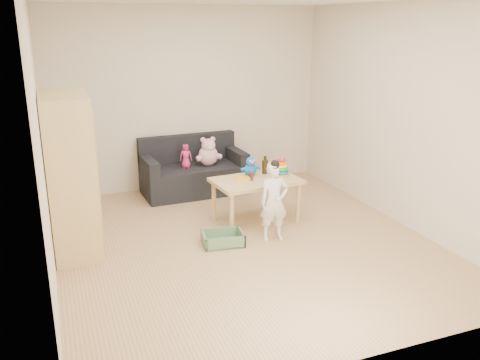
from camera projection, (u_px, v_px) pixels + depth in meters
name	position (u px, v px, depth m)	size (l,w,h in m)	color
room	(244.00, 128.00, 5.32)	(4.50, 4.50, 4.50)	tan
wardrobe	(71.00, 175.00, 5.29)	(0.47, 0.93, 1.68)	#DDB879
sofa	(194.00, 179.00, 7.29)	(1.44, 0.72, 0.41)	black
play_table	(256.00, 200.00, 6.23)	(1.03, 0.65, 0.54)	tan
storage_bin	(223.00, 238.00, 5.64)	(0.45, 0.34, 0.13)	#5D7F5C
toddler	(274.00, 203.00, 5.66)	(0.32, 0.22, 0.88)	white
pink_bear	(208.00, 153.00, 7.22)	(0.30, 0.26, 0.35)	#EBADBB
doll	(186.00, 156.00, 7.08)	(0.17, 0.11, 0.34)	#E72B6F
ring_stacker	(282.00, 169.00, 6.30)	(0.18, 0.18, 0.21)	#FFB90D
brown_bottle	(265.00, 166.00, 6.36)	(0.08, 0.08, 0.22)	black
blue_plush	(250.00, 166.00, 6.26)	(0.20, 0.16, 0.25)	blue
wooden_figure	(252.00, 176.00, 6.08)	(0.05, 0.04, 0.12)	#59241B
yellow_book	(242.00, 178.00, 6.17)	(0.18, 0.18, 0.01)	#FFAF1A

